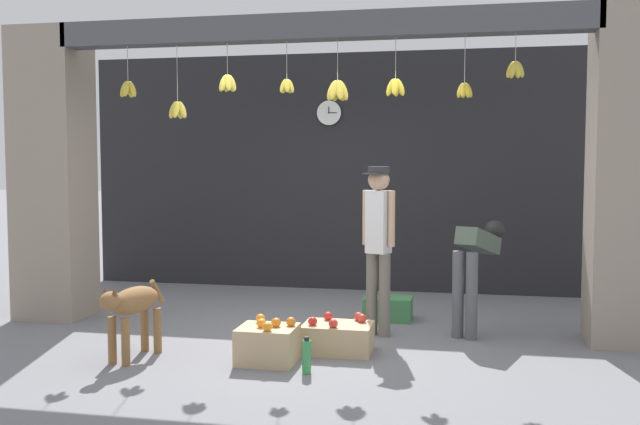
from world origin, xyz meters
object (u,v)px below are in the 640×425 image
Objects in this scene: shopkeeper at (378,237)px; worker_stooping at (476,260)px; dog at (132,307)px; fruit_crate_apples at (338,337)px; water_bottle at (307,356)px; wall_clock at (329,113)px; produce_box_green at (388,308)px; fruit_crate_oranges at (268,344)px.

worker_stooping is at bearing -142.21° from shopkeeper.
fruit_crate_apples is (1.65, 0.55, -0.32)m from dog.
water_bottle is at bearing -101.18° from fruit_crate_apples.
shopkeeper is 4.88× the size of wall_clock.
shopkeeper is at bearing 73.27° from water_bottle.
dog is 2.49× the size of wall_clock.
worker_stooping is 3.18m from wall_clock.
produce_box_green is at bearing -69.12° from shopkeeper.
wall_clock is (-0.13, 3.43, 2.12)m from fruit_crate_oranges.
fruit_crate_oranges is 1.61× the size of water_bottle.
produce_box_green is at bearing 77.83° from fruit_crate_apples.
shopkeeper reaches higher than dog.
water_bottle is (-1.31, -1.58, -0.58)m from worker_stooping.
fruit_crate_apples is at bearing -77.82° from wall_clock.
shopkeeper reaches higher than water_bottle.
worker_stooping reaches higher than fruit_crate_apples.
water_bottle is at bearing -101.84° from produce_box_green.
dog is at bearing 55.33° from shopkeeper.
shopkeeper is at bearing 68.10° from fruit_crate_apples.
dog is at bearing 175.82° from water_bottle.
wall_clock is (1.00, 3.55, 1.83)m from dog.
wall_clock is (-0.94, 1.64, 2.16)m from produce_box_green.
fruit_crate_oranges is at bearing 108.03° from dog.
dog is 1.56m from water_bottle.
fruit_crate_oranges is at bearing 148.04° from water_bottle.
fruit_crate_apples is 1.80× the size of wall_clock.
dog is 1.38× the size of fruit_crate_apples.
dog is 1.65× the size of produce_box_green.
wall_clock is (-0.52, 3.66, 2.14)m from water_bottle.
shopkeeper is at bearing -139.34° from worker_stooping.
fruit_crate_oranges is 1.96m from produce_box_green.
dog is 2.80× the size of water_bottle.
shopkeeper is (1.92, 1.23, 0.50)m from dog.
dog is 3.20m from worker_stooping.
worker_stooping is 1.16m from produce_box_green.
produce_box_green is at bearing 78.16° from water_bottle.
produce_box_green is 1.51× the size of wall_clock.
water_bottle is (1.52, -0.11, -0.31)m from dog.
fruit_crate_oranges is 0.67m from fruit_crate_apples.
water_bottle is at bearing -31.96° from fruit_crate_oranges.
dog is 0.51× the size of shopkeeper.
worker_stooping reaches higher than fruit_crate_oranges.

